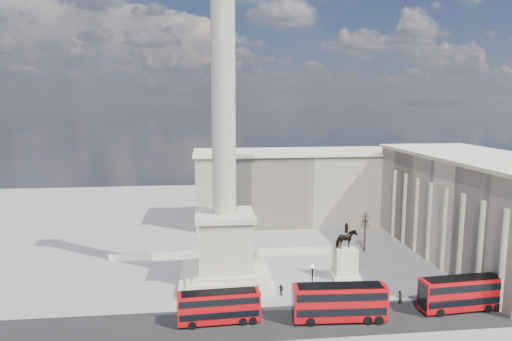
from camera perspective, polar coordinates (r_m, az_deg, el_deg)
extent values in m
plane|color=gray|center=(69.43, -3.66, -14.96)|extent=(180.00, 180.00, 0.00)
cube|color=#242424|center=(60.83, 1.79, -18.49)|extent=(120.00, 9.00, 0.01)
cube|color=#C0B4A0|center=(73.86, -3.86, -13.07)|extent=(14.00, 14.00, 1.00)
cube|color=#C0B4A0|center=(73.58, -3.87, -12.53)|extent=(12.00, 12.00, 0.50)
cube|color=#C0B4A0|center=(73.41, -3.87, -12.17)|extent=(10.00, 10.00, 0.50)
cube|color=#C0B4A0|center=(72.03, -3.91, -9.00)|extent=(8.00, 8.00, 8.00)
cube|color=#C0B4A0|center=(70.84, -3.94, -5.60)|extent=(9.00, 9.00, 0.80)
cylinder|color=#ACA08E|center=(68.74, -4.09, 8.62)|extent=(3.60, 3.60, 34.00)
cube|color=beige|center=(84.17, -4.21, -10.31)|extent=(40.00, 0.60, 1.10)
cube|color=beige|center=(89.79, 26.04, -4.37)|extent=(18.00, 45.00, 18.00)
cube|color=beige|center=(88.34, 26.43, 1.53)|extent=(19.00, 46.00, 0.60)
cube|color=beige|center=(107.95, 5.91, -2.06)|extent=(50.00, 16.00, 16.00)
cube|color=beige|center=(106.76, 5.98, 2.33)|extent=(51.00, 17.00, 0.60)
cube|color=#B2090D|center=(59.94, -4.64, -16.58)|extent=(10.42, 2.85, 3.80)
cube|color=black|center=(60.23, -4.63, -17.17)|extent=(10.01, 2.89, 0.84)
cube|color=black|center=(59.52, -4.65, -15.70)|extent=(10.01, 2.89, 0.84)
cube|color=black|center=(59.15, -4.66, -14.89)|extent=(9.37, 2.56, 0.06)
cylinder|color=black|center=(60.55, -8.00, -18.17)|extent=(1.15, 2.51, 1.03)
cylinder|color=black|center=(60.95, -1.77, -17.90)|extent=(1.15, 2.51, 1.03)
cylinder|color=black|center=(61.10, -0.56, -17.82)|extent=(1.15, 2.51, 1.03)
cube|color=#B2090D|center=(61.07, 10.40, -15.86)|extent=(11.99, 3.34, 4.37)
cube|color=black|center=(61.39, 10.38, -16.53)|extent=(11.52, 3.37, 0.97)
cube|color=black|center=(60.60, 10.43, -14.86)|extent=(11.52, 3.37, 0.97)
cube|color=black|center=(60.20, 10.46, -13.94)|extent=(10.79, 3.01, 0.06)
cylinder|color=black|center=(61.15, 6.60, -17.78)|extent=(1.34, 2.88, 1.19)
cylinder|color=black|center=(62.72, 13.44, -17.26)|extent=(1.34, 2.88, 1.19)
cylinder|color=black|center=(63.12, 14.73, -17.14)|extent=(1.34, 2.88, 1.19)
cube|color=#B2090D|center=(68.62, 24.30, -13.78)|extent=(11.57, 3.41, 4.20)
cube|color=black|center=(68.90, 24.26, -14.37)|extent=(11.12, 3.44, 0.93)
cube|color=black|center=(68.22, 24.36, -12.91)|extent=(11.12, 3.44, 0.93)
cube|color=black|center=(67.87, 24.41, -12.11)|extent=(10.42, 3.07, 0.06)
cylinder|color=black|center=(67.37, 21.47, -15.78)|extent=(1.33, 2.79, 1.14)
cylinder|color=black|center=(71.12, 26.39, -14.78)|extent=(1.33, 2.79, 1.14)
cylinder|color=black|center=(71.91, 27.30, -14.58)|extent=(1.33, 2.79, 1.14)
cylinder|color=black|center=(64.33, 6.98, -16.75)|extent=(0.43, 0.43, 0.49)
cylinder|color=black|center=(63.24, 7.02, -14.54)|extent=(0.16, 0.16, 5.86)
cylinder|color=black|center=(62.19, 7.07, -12.14)|extent=(0.29, 0.29, 0.29)
sphere|color=silver|center=(62.08, 7.08, -11.85)|extent=(0.55, 0.55, 0.55)
cube|color=beige|center=(75.92, 11.07, -12.79)|extent=(4.36, 3.27, 0.54)
cube|color=beige|center=(75.18, 11.11, -11.28)|extent=(3.48, 2.40, 4.79)
imported|color=black|center=(73.98, 11.20, -8.46)|extent=(3.82, 2.85, 2.94)
cylinder|color=black|center=(73.49, 11.24, -7.14)|extent=(0.54, 0.54, 1.31)
sphere|color=black|center=(73.30, 11.25, -6.57)|extent=(0.39, 0.39, 0.39)
cylinder|color=#332319|center=(75.00, 28.76, -11.22)|extent=(0.29, 0.29, 7.31)
cylinder|color=#332319|center=(82.46, 24.45, -9.75)|extent=(0.27, 0.27, 5.77)
cylinder|color=#332319|center=(88.05, 13.45, -7.51)|extent=(0.32, 0.32, 7.46)
imported|color=#272321|center=(66.71, 13.65, -15.38)|extent=(0.75, 0.64, 1.76)
imported|color=#272321|center=(68.35, 17.47, -14.86)|extent=(1.08, 0.93, 1.93)
imported|color=#272321|center=(68.03, 3.18, -14.65)|extent=(1.09, 0.99, 1.78)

